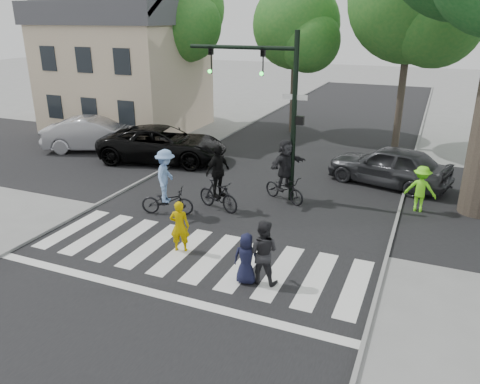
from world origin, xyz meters
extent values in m
plane|color=gray|center=(0.00, 0.00, 0.00)|extent=(120.00, 120.00, 0.00)
cube|color=black|center=(0.00, 5.00, 0.01)|extent=(10.00, 70.00, 0.01)
cube|color=black|center=(0.00, 8.00, 0.01)|extent=(70.00, 10.00, 0.01)
cube|color=gray|center=(-5.05, 5.00, 0.05)|extent=(0.10, 70.00, 0.10)
cube|color=gray|center=(5.05, 5.00, 0.05)|extent=(0.10, 70.00, 0.10)
cube|color=silver|center=(-4.50, 1.00, 0.01)|extent=(0.55, 3.00, 0.01)
cube|color=silver|center=(-3.50, 1.00, 0.01)|extent=(0.55, 3.00, 0.01)
cube|color=silver|center=(-2.50, 1.00, 0.01)|extent=(0.55, 3.00, 0.01)
cube|color=silver|center=(-1.50, 1.00, 0.01)|extent=(0.55, 3.00, 0.01)
cube|color=silver|center=(-0.50, 1.00, 0.01)|extent=(0.55, 3.00, 0.01)
cube|color=silver|center=(0.50, 1.00, 0.01)|extent=(0.55, 3.00, 0.01)
cube|color=silver|center=(1.50, 1.00, 0.01)|extent=(0.55, 3.00, 0.01)
cube|color=silver|center=(2.50, 1.00, 0.01)|extent=(0.55, 3.00, 0.01)
cube|color=silver|center=(3.50, 1.00, 0.01)|extent=(0.55, 3.00, 0.01)
cube|color=silver|center=(4.50, 1.00, 0.01)|extent=(0.55, 3.00, 0.01)
cube|color=silver|center=(0.00, -1.20, 0.01)|extent=(10.00, 0.30, 0.01)
cylinder|color=black|center=(1.20, 6.20, 3.00)|extent=(0.18, 0.18, 6.00)
cylinder|color=black|center=(-0.80, 6.20, 5.40)|extent=(4.00, 0.14, 0.14)
imported|color=black|center=(0.00, 6.20, 4.95)|extent=(0.16, 0.20, 1.00)
sphere|color=#19E533|center=(0.00, 6.08, 4.55)|extent=(0.14, 0.14, 0.14)
imported|color=black|center=(-2.00, 6.20, 4.95)|extent=(0.16, 0.20, 1.00)
sphere|color=#19E533|center=(-2.00, 6.08, 4.55)|extent=(0.14, 0.14, 0.14)
cube|color=black|center=(1.42, 6.20, 3.00)|extent=(0.28, 0.18, 0.30)
cube|color=#FF660C|center=(1.53, 6.20, 3.00)|extent=(0.02, 0.14, 0.20)
cube|color=white|center=(1.20, 6.20, 3.80)|extent=(0.90, 0.04, 0.18)
cylinder|color=brown|center=(-14.00, 16.20, 2.97)|extent=(0.36, 0.36, 5.95)
sphere|color=#266D24|center=(-14.00, 16.20, 6.38)|extent=(5.20, 5.20, 5.20)
sphere|color=#266D24|center=(-12.96, 15.42, 5.53)|extent=(3.64, 3.64, 3.64)
cylinder|color=brown|center=(-9.00, 15.70, 3.22)|extent=(0.36, 0.36, 6.44)
sphere|color=#266D24|center=(-9.00, 15.70, 6.90)|extent=(5.80, 5.80, 5.80)
sphere|color=#266D24|center=(-7.84, 14.83, 5.98)|extent=(4.06, 4.06, 4.06)
cylinder|color=brown|center=(-2.00, 16.80, 2.80)|extent=(0.36, 0.36, 5.60)
sphere|color=#266D24|center=(-2.00, 16.80, 6.00)|extent=(4.80, 4.80, 4.80)
sphere|color=#266D24|center=(-1.04, 16.08, 5.20)|extent=(3.36, 3.36, 3.36)
cylinder|color=brown|center=(4.00, 15.50, 3.36)|extent=(0.36, 0.36, 6.72)
sphere|color=#266D24|center=(5.20, 14.60, 6.24)|extent=(4.20, 4.20, 4.20)
cube|color=beige|center=(-11.50, 14.00, 3.00)|extent=(8.00, 7.00, 6.00)
cube|color=#47474C|center=(-11.50, 14.00, 6.60)|extent=(8.40, 7.40, 1.20)
cube|color=black|center=(-13.90, 10.48, 1.70)|extent=(1.00, 0.06, 1.30)
cube|color=black|center=(-13.90, 10.48, 4.30)|extent=(1.00, 0.06, 1.30)
cube|color=black|center=(-11.50, 10.48, 1.70)|extent=(1.00, 0.06, 1.30)
cube|color=black|center=(-11.50, 10.48, 4.30)|extent=(1.00, 0.06, 1.30)
cube|color=black|center=(-9.10, 10.48, 1.70)|extent=(1.00, 0.06, 1.30)
cube|color=black|center=(-9.10, 10.48, 4.30)|extent=(1.00, 0.06, 1.30)
cube|color=gray|center=(-10.00, 10.20, 0.40)|extent=(2.00, 1.20, 0.80)
imported|color=#BB9800|center=(-0.55, 1.04, 0.77)|extent=(0.65, 0.53, 1.54)
imported|color=black|center=(1.87, 0.17, 0.68)|extent=(0.72, 0.52, 1.36)
imported|color=#232326|center=(2.24, 0.35, 0.86)|extent=(0.87, 0.70, 1.71)
imported|color=black|center=(-2.31, 3.23, 0.48)|extent=(1.92, 1.12, 0.95)
imported|color=#769ED8|center=(-2.31, 3.23, 1.39)|extent=(0.98, 1.32, 1.82)
imported|color=black|center=(-0.87, 4.27, 0.54)|extent=(1.86, 1.03, 1.08)
imported|color=black|center=(-0.87, 4.27, 1.41)|extent=(0.77, 1.18, 1.86)
imported|color=black|center=(1.02, 5.97, 0.48)|extent=(1.94, 1.36, 0.97)
imported|color=#232326|center=(1.02, 5.97, 1.41)|extent=(1.22, 1.79, 1.85)
imported|color=black|center=(-5.80, 8.64, 0.82)|extent=(6.34, 3.86, 1.64)
imported|color=#AAA9AE|center=(-9.97, 8.94, 0.84)|extent=(5.36, 3.70, 1.68)
imported|color=#2F3033|center=(4.30, 9.32, 0.82)|extent=(5.11, 3.05, 1.63)
imported|color=#77FF1E|center=(5.64, 6.90, 0.82)|extent=(1.10, 0.68, 1.64)
camera|label=1|loc=(5.80, -9.50, 6.39)|focal=35.00mm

